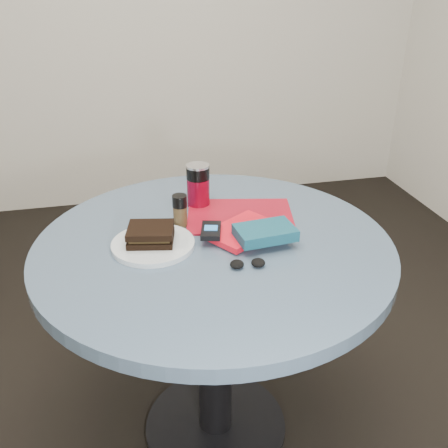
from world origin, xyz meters
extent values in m
plane|color=black|center=(0.00, 0.00, 0.00)|extent=(4.00, 4.00, 0.00)
cylinder|color=black|center=(0.00, 0.00, 0.01)|extent=(0.48, 0.48, 0.03)
cylinder|color=black|center=(0.00, 0.00, 0.37)|extent=(0.11, 0.11, 0.68)
cylinder|color=#42566D|center=(0.00, 0.00, 0.73)|extent=(1.00, 1.00, 0.04)
cylinder|color=silver|center=(-0.17, 0.01, 0.76)|extent=(0.30, 0.30, 0.01)
cube|color=black|center=(-0.17, 0.01, 0.77)|extent=(0.14, 0.13, 0.02)
cube|color=#2E2311|center=(-0.17, 0.01, 0.79)|extent=(0.12, 0.11, 0.01)
cube|color=black|center=(-0.17, 0.01, 0.80)|extent=(0.14, 0.13, 0.02)
cylinder|color=maroon|center=(0.00, 0.24, 0.80)|extent=(0.08, 0.08, 0.09)
cylinder|color=black|center=(0.00, 0.24, 0.86)|extent=(0.08, 0.08, 0.04)
cylinder|color=silver|center=(0.00, 0.24, 0.88)|extent=(0.08, 0.08, 0.01)
cylinder|color=#42321C|center=(-0.08, 0.11, 0.78)|extent=(0.05, 0.05, 0.06)
cylinder|color=black|center=(-0.08, 0.11, 0.83)|extent=(0.05, 0.05, 0.03)
cube|color=maroon|center=(0.11, 0.13, 0.75)|extent=(0.36, 0.30, 0.01)
cube|color=red|center=(0.09, 0.01, 0.76)|extent=(0.24, 0.22, 0.02)
cube|color=navy|center=(0.13, -0.05, 0.79)|extent=(0.17, 0.12, 0.03)
cube|color=black|center=(-0.01, 0.01, 0.78)|extent=(0.07, 0.10, 0.01)
cube|color=#2267AA|center=(-0.01, 0.01, 0.79)|extent=(0.04, 0.04, 0.00)
ellipsoid|color=black|center=(0.03, -0.15, 0.76)|extent=(0.04, 0.04, 0.02)
ellipsoid|color=black|center=(0.08, -0.15, 0.76)|extent=(0.04, 0.04, 0.02)
camera|label=1|loc=(-0.24, -1.19, 1.43)|focal=40.00mm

